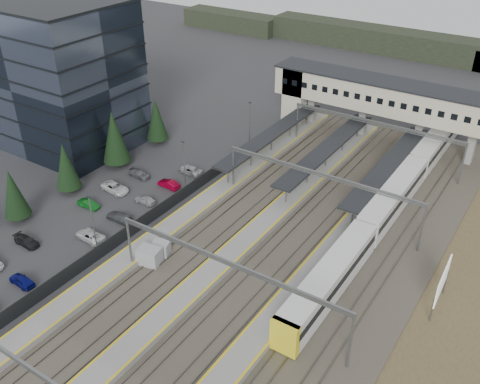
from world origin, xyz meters
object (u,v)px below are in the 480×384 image
Objects in this scene: relay_cabin_far at (161,249)px; train at (393,199)px; billboard at (443,282)px; footbridge at (370,96)px; office_building at (57,74)px; relay_cabin_near at (149,257)px.

train is (20.58, 25.44, 1.19)m from relay_cabin_far.
billboard reaches higher than relay_cabin_far.
footbridge is 24.88m from train.
train is at bearing 9.28° from office_building.
billboard is (10.88, -15.85, 1.42)m from train.
relay_cabin_far is 47.54m from footbridge.
train is 19.28m from billboard.
train is at bearing -59.46° from footbridge.
relay_cabin_near is at bearing -27.45° from office_building.
billboard is (31.49, 11.69, 2.44)m from relay_cabin_near.
relay_cabin_far is 0.06× the size of footbridge.
relay_cabin_far is 33.00m from billboard.
office_building is 3.92× the size of billboard.
relay_cabin_far is at bearing -163.04° from billboard.
office_building is 53.18m from footbridge.
relay_cabin_far is (0.03, 2.09, -0.17)m from relay_cabin_near.
office_building is at bearing 152.55° from relay_cabin_near.
office_building is at bearing -170.72° from train.
relay_cabin_far is at bearing -128.97° from train.
relay_cabin_near is at bearing -159.64° from billboard.
billboard is (31.46, 9.60, 2.61)m from relay_cabin_far.
relay_cabin_near reaches higher than relay_cabin_far.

